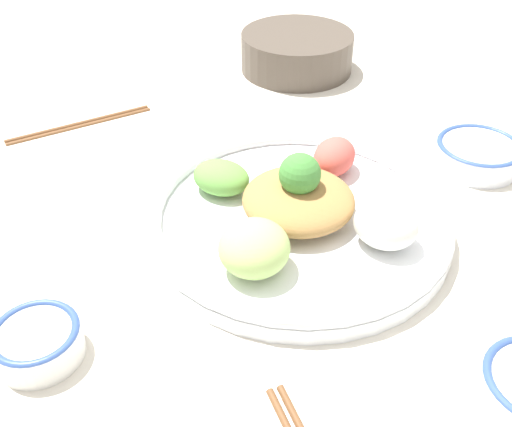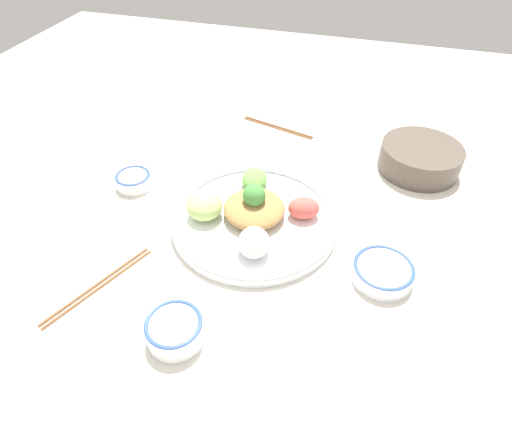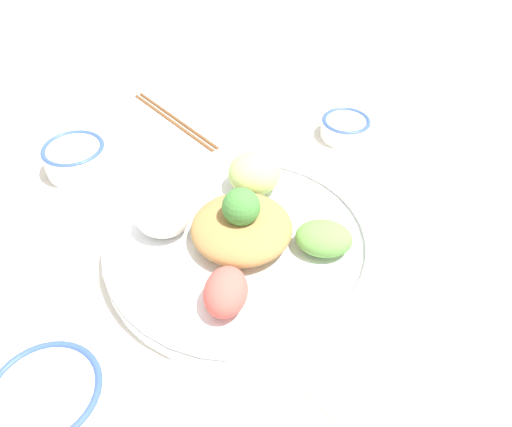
# 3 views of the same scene
# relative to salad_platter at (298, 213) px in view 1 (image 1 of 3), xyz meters

# --- Properties ---
(ground_plane) EXTENTS (2.40, 2.40, 0.00)m
(ground_plane) POSITION_rel_salad_platter_xyz_m (-0.04, -0.02, -0.02)
(ground_plane) COLOR silver
(salad_platter) EXTENTS (0.35, 0.35, 0.10)m
(salad_platter) POSITION_rel_salad_platter_xyz_m (0.00, 0.00, 0.00)
(salad_platter) COLOR white
(salad_platter) RESTS_ON ground_plane
(sauce_bowl_red) EXTENTS (0.11, 0.11, 0.04)m
(sauce_bowl_red) POSITION_rel_salad_platter_xyz_m (-0.08, -0.27, -0.00)
(sauce_bowl_red) COLOR white
(sauce_bowl_red) RESTS_ON ground_plane
(rice_bowl_blue) EXTENTS (0.08, 0.08, 0.03)m
(rice_bowl_blue) POSITION_rel_salad_platter_xyz_m (0.04, 0.31, -0.01)
(rice_bowl_blue) COLOR white
(rice_bowl_blue) RESTS_ON ground_plane
(side_serving_bowl) EXTENTS (0.19, 0.19, 0.07)m
(side_serving_bowl) POSITION_rel_salad_platter_xyz_m (0.30, -0.34, 0.01)
(side_serving_bowl) COLOR #51473D
(side_serving_bowl) RESTS_ON ground_plane
(chopsticks_pair_near) EXTENTS (0.07, 0.22, 0.01)m
(chopsticks_pair_near) POSITION_rel_salad_platter_xyz_m (0.40, 0.05, -0.02)
(chopsticks_pair_near) COLOR brown
(chopsticks_pair_near) RESTS_ON ground_plane
(serving_spoon_main) EXTENTS (0.13, 0.08, 0.01)m
(serving_spoon_main) POSITION_rel_salad_platter_xyz_m (0.19, -0.17, -0.02)
(serving_spoon_main) COLOR white
(serving_spoon_main) RESTS_ON ground_plane
(serving_spoon_extra) EXTENTS (0.13, 0.06, 0.01)m
(serving_spoon_extra) POSITION_rel_salad_platter_xyz_m (0.08, -0.41, -0.02)
(serving_spoon_extra) COLOR white
(serving_spoon_extra) RESTS_ON ground_plane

